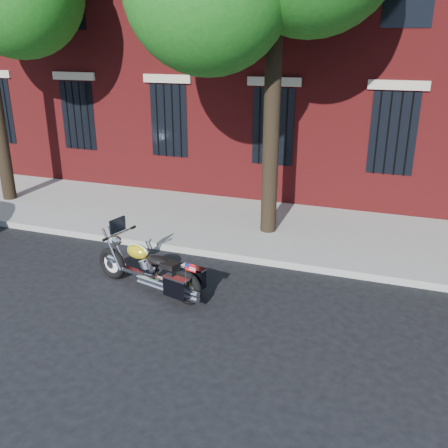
% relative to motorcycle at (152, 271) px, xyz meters
% --- Properties ---
extents(ground, '(120.00, 120.00, 0.00)m').
position_rel_motorcycle_xyz_m(ground, '(0.77, 0.50, -0.43)').
color(ground, black).
rests_on(ground, ground).
extents(curb, '(40.00, 0.16, 0.15)m').
position_rel_motorcycle_xyz_m(curb, '(0.77, 1.88, -0.36)').
color(curb, gray).
rests_on(curb, ground).
extents(sidewalk, '(40.00, 3.60, 0.15)m').
position_rel_motorcycle_xyz_m(sidewalk, '(0.77, 3.76, -0.36)').
color(sidewalk, gray).
rests_on(sidewalk, ground).
extents(motorcycle, '(2.41, 1.12, 1.28)m').
position_rel_motorcycle_xyz_m(motorcycle, '(0.00, 0.00, 0.00)').
color(motorcycle, black).
rests_on(motorcycle, ground).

